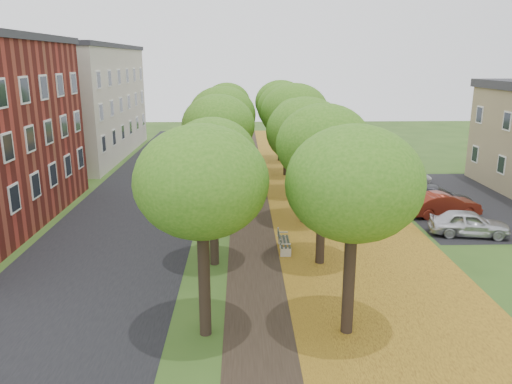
{
  "coord_description": "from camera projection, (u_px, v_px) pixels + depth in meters",
  "views": [
    {
      "loc": [
        -0.94,
        -15.16,
        8.99
      ],
      "look_at": [
        -0.22,
        9.27,
        2.5
      ],
      "focal_mm": 35.0,
      "sensor_mm": 36.0,
      "label": 1
    }
  ],
  "objects": [
    {
      "name": "car_red",
      "position": [
        443.0,
        205.0,
        29.51
      ],
      "size": [
        4.38,
        2.0,
        1.39
      ],
      "primitive_type": "imported",
      "rotation": [
        0.0,
        0.0,
        1.7
      ],
      "color": "maroon",
      "rests_on": "ground"
    },
    {
      "name": "car_white",
      "position": [
        401.0,
        175.0,
        37.36
      ],
      "size": [
        4.43,
        2.08,
        1.22
      ],
      "primitive_type": "imported",
      "rotation": [
        0.0,
        0.0,
        1.56
      ],
      "color": "white",
      "rests_on": "ground"
    },
    {
      "name": "footpath",
      "position": [
        257.0,
        207.0,
        31.47
      ],
      "size": [
        3.2,
        70.0,
        0.01
      ],
      "primitive_type": "cube",
      "color": "black",
      "rests_on": "ground"
    },
    {
      "name": "tree_row_west",
      "position": [
        220.0,
        124.0,
        30.06
      ],
      "size": [
        4.21,
        34.21,
        7.05
      ],
      "color": "black",
      "rests_on": "ground"
    },
    {
      "name": "parking_lot",
      "position": [
        461.0,
        201.0,
        32.81
      ],
      "size": [
        9.0,
        16.0,
        0.01
      ],
      "primitive_type": "cube",
      "color": "black",
      "rests_on": "ground"
    },
    {
      "name": "ground",
      "position": [
        270.0,
        333.0,
        16.97
      ],
      "size": [
        120.0,
        120.0,
        0.0
      ],
      "primitive_type": "plane",
      "color": "#2D4C19",
      "rests_on": "ground"
    },
    {
      "name": "bench",
      "position": [
        283.0,
        242.0,
        24.19
      ],
      "size": [
        0.55,
        1.83,
        0.86
      ],
      "rotation": [
        0.0,
        0.0,
        1.56
      ],
      "color": "#2A352E",
      "rests_on": "ground"
    },
    {
      "name": "leaf_verge",
      "position": [
        336.0,
        206.0,
        31.61
      ],
      "size": [
        7.5,
        70.0,
        0.01
      ],
      "primitive_type": "cube",
      "color": "#B78A21",
      "rests_on": "ground"
    },
    {
      "name": "car_silver",
      "position": [
        469.0,
        223.0,
        26.21
      ],
      "size": [
        4.25,
        2.35,
        1.37
      ],
      "primitive_type": "imported",
      "rotation": [
        0.0,
        0.0,
        1.38
      ],
      "color": "silver",
      "rests_on": "ground"
    },
    {
      "name": "building_cream",
      "position": [
        71.0,
        101.0,
        47.04
      ],
      "size": [
        10.3,
        20.3,
        10.4
      ],
      "color": "beige",
      "rests_on": "ground"
    },
    {
      "name": "car_grey",
      "position": [
        433.0,
        197.0,
        31.16
      ],
      "size": [
        5.27,
        3.43,
        1.42
      ],
      "primitive_type": "imported",
      "rotation": [
        0.0,
        0.0,
        1.25
      ],
      "color": "#2E2F33",
      "rests_on": "ground"
    },
    {
      "name": "street_asphalt",
      "position": [
        137.0,
        208.0,
        31.25
      ],
      "size": [
        8.0,
        70.0,
        0.01
      ],
      "primitive_type": "cube",
      "color": "black",
      "rests_on": "ground"
    },
    {
      "name": "tree_row_east",
      "position": [
        300.0,
        124.0,
        30.2
      ],
      "size": [
        4.21,
        34.21,
        7.05
      ],
      "color": "black",
      "rests_on": "ground"
    }
  ]
}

